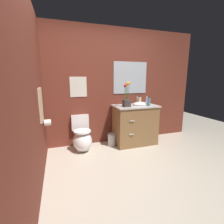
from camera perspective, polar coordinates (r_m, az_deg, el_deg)
ground_plane at (r=2.58m, az=8.15°, el=-22.18°), size 8.45×8.45×0.00m
wall_back at (r=3.64m, az=0.69°, el=8.84°), size 3.95×0.05×2.50m
wall_left at (r=2.38m, az=-25.87°, el=6.14°), size 0.05×4.21×2.50m
toilet at (r=3.37m, az=-10.53°, el=-9.13°), size 0.38×0.59×0.69m
vanity_cabinet at (r=3.62m, az=8.12°, el=-4.24°), size 0.94×0.56×1.05m
flower_vase at (r=3.33m, az=5.18°, el=4.75°), size 0.14×0.14×0.51m
soap_bottle at (r=3.75m, az=12.25°, el=3.93°), size 0.06×0.06×0.17m
lotion_bottle at (r=3.52m, az=12.90°, el=3.61°), size 0.06×0.06×0.19m
hand_wash_bottle at (r=3.66m, az=9.78°, el=4.05°), size 0.06×0.06×0.19m
trash_bin at (r=3.55m, az=-0.03°, el=-9.71°), size 0.18×0.18×0.27m
wall_poster at (r=3.43m, az=-11.81°, el=8.67°), size 0.34×0.01×0.41m
wall_mirror at (r=3.74m, az=6.49°, el=11.91°), size 0.80×0.01×0.70m
hanging_towel at (r=2.69m, az=-23.85°, el=2.28°), size 0.03×0.28×0.52m
toilet_paper_roll at (r=3.04m, az=-21.81°, el=-3.49°), size 0.11×0.11×0.11m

